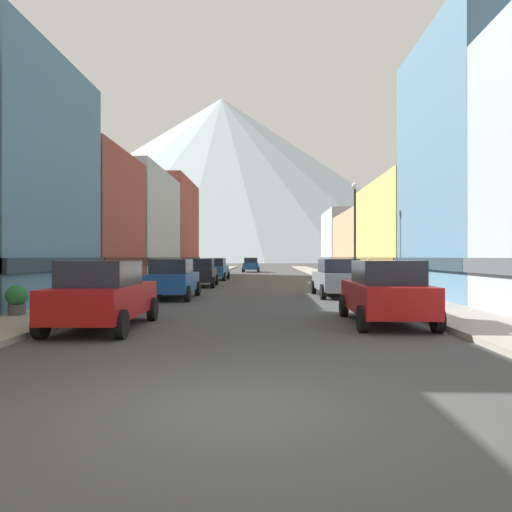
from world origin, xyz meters
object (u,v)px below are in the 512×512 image
object	(u,v)px
car_right_0	(385,292)
pedestrian_0	(369,274)
car_left_0	(103,294)
streetlamp_right	(355,219)
car_left_2	(200,272)
car_left_3	(215,269)
car_driving_0	(251,265)
car_right_1	(337,278)
car_left_1	(172,279)
potted_plant_0	(17,299)

from	to	relation	value
car_right_0	pedestrian_0	size ratio (longest dim) A/B	2.70
car_left_0	streetlamp_right	distance (m)	17.54
car_left_2	car_left_3	size ratio (longest dim) A/B	1.01
car_right_0	car_driving_0	world-z (taller)	same
car_left_3	car_right_0	xyz separation A→B (m)	(7.60, -25.79, 0.00)
car_left_2	car_right_0	xyz separation A→B (m)	(7.60, -17.20, 0.00)
car_left_2	streetlamp_right	bearing A→B (deg)	-21.98
pedestrian_0	streetlamp_right	xyz separation A→B (m)	(-0.90, -0.60, 3.08)
car_left_3	car_driving_0	distance (m)	21.32
streetlamp_right	car_left_0	bearing A→B (deg)	-122.00
car_right_0	car_left_0	bearing A→B (deg)	-171.48
car_driving_0	streetlamp_right	xyz separation A→B (m)	(6.95, -33.49, 3.09)
car_right_0	car_right_1	world-z (taller)	same
car_right_0	streetlamp_right	distance (m)	13.94
car_left_2	car_right_0	bearing A→B (deg)	-66.15
car_left_1	car_right_0	world-z (taller)	same
car_left_0	car_driving_0	bearing A→B (deg)	87.38
car_left_0	car_left_2	size ratio (longest dim) A/B	0.99
car_right_0	pedestrian_0	bearing A→B (deg)	80.15
streetlamp_right	car_right_0	bearing A→B (deg)	-96.55
car_right_1	streetlamp_right	world-z (taller)	streetlamp_right
car_left_0	car_right_0	distance (m)	7.68
car_left_0	car_left_1	distance (m)	9.28
car_right_0	car_right_1	bearing A→B (deg)	89.98
car_driving_0	streetlamp_right	size ratio (longest dim) A/B	0.75
streetlamp_right	car_left_2	bearing A→B (deg)	158.02
car_left_3	car_driving_0	xyz separation A→B (m)	(2.20, 21.20, 0.00)
car_left_2	car_left_3	bearing A→B (deg)	89.99
car_right_1	potted_plant_0	size ratio (longest dim) A/B	5.03
potted_plant_0	pedestrian_0	bearing A→B (deg)	45.49
car_left_0	car_driving_0	distance (m)	48.18
car_left_1	potted_plant_0	world-z (taller)	car_left_1
car_left_0	potted_plant_0	size ratio (longest dim) A/B	4.99
car_left_0	car_right_1	bearing A→B (deg)	54.38
car_left_0	car_driving_0	xyz separation A→B (m)	(2.20, 48.13, 0.00)
car_left_1	car_driving_0	world-z (taller)	same
car_left_0	pedestrian_0	world-z (taller)	pedestrian_0
car_left_2	car_left_3	xyz separation A→B (m)	(0.00, 8.59, 0.00)
car_left_1	car_right_0	distance (m)	11.13
car_left_1	car_driving_0	xyz separation A→B (m)	(2.20, 38.86, 0.00)
car_left_2	car_right_0	size ratio (longest dim) A/B	1.01
car_left_0	streetlamp_right	world-z (taller)	streetlamp_right
car_left_3	car_left_2	bearing A→B (deg)	-90.01
car_left_0	car_right_1	xyz separation A→B (m)	(7.60, 10.61, 0.00)
car_right_0	car_right_1	distance (m)	9.47
car_left_0	car_right_0	xyz separation A→B (m)	(7.60, 1.14, 0.00)
car_left_2	car_driving_0	bearing A→B (deg)	85.77
car_right_0	pedestrian_0	world-z (taller)	pedestrian_0
car_left_1	potted_plant_0	distance (m)	8.17
car_right_0	streetlamp_right	bearing A→B (deg)	83.45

